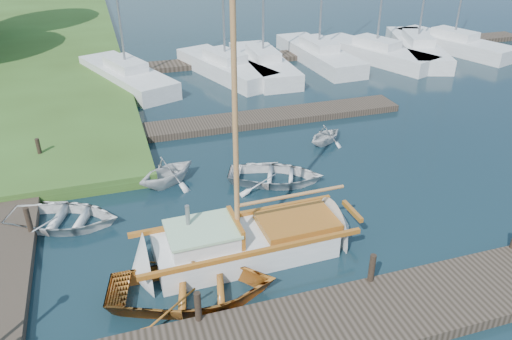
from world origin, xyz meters
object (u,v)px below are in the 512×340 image
object	(u,v)px
mooring_post_1	(198,306)
sailboat	(250,243)
marina_boat_3	(319,53)
marina_boat_1	(225,66)
marina_boat_4	(376,52)
marina_boat_2	(263,62)
marina_boat_6	(453,43)
marina_boat_5	(417,47)
tender_c	(276,173)
mooring_post_5	(39,148)
tender_d	(326,133)
mooring_post_4	(28,220)
tender_b	(167,169)
marina_boat_0	(127,74)
dinghy	(193,284)
mooring_post_2	(372,268)
tender_a	(63,215)

from	to	relation	value
mooring_post_1	sailboat	world-z (taller)	sailboat
marina_boat_3	marina_boat_1	bearing A→B (deg)	95.09
sailboat	marina_boat_4	bearing A→B (deg)	49.37
mooring_post_1	marina_boat_3	xyz separation A→B (m)	(11.74, 19.55, -0.11)
marina_boat_2	marina_boat_6	xyz separation A→B (m)	(13.63, 0.61, -0.02)
marina_boat_1	marina_boat_5	xyz separation A→B (m)	(12.94, 0.30, -0.00)
marina_boat_3	marina_boat_2	bearing A→B (deg)	100.49
marina_boat_6	tender_c	bearing A→B (deg)	109.05
mooring_post_5	tender_d	xyz separation A→B (m)	(11.14, -1.52, -0.23)
tender_c	tender_d	bearing A→B (deg)	-28.54
sailboat	tender_d	bearing A→B (deg)	48.29
mooring_post_1	marina_boat_6	size ratio (longest dim) A/B	0.08
mooring_post_4	marina_boat_5	distance (m)	26.42
tender_b	tender_d	bearing A→B (deg)	-106.75
mooring_post_5	marina_boat_2	distance (m)	14.58
mooring_post_4	marina_boat_1	size ratio (longest dim) A/B	0.09
mooring_post_1	marina_boat_2	size ratio (longest dim) A/B	0.06
tender_d	mooring_post_5	bearing A→B (deg)	54.65
mooring_post_4	tender_b	size ratio (longest dim) A/B	0.35
marina_boat_3	tender_c	bearing A→B (deg)	147.46
marina_boat_0	marina_boat_6	distance (m)	21.45
mooring_post_4	tender_d	bearing A→B (deg)	17.33
marina_boat_3	marina_boat_5	bearing A→B (deg)	-97.93
tender_b	marina_boat_5	distance (m)	21.64
marina_boat_4	mooring_post_4	bearing A→B (deg)	103.89
mooring_post_4	marina_boat_0	xyz separation A→B (m)	(3.96, 13.73, -0.12)
mooring_post_4	marina_boat_6	world-z (taller)	marina_boat_6
dinghy	tender_c	size ratio (longest dim) A/B	1.25
tender_d	marina_boat_4	size ratio (longest dim) A/B	0.18
mooring_post_2	sailboat	world-z (taller)	sailboat
mooring_post_2	tender_a	xyz separation A→B (m)	(-7.62, 5.49, -0.34)
marina_boat_3	tender_d	bearing A→B (deg)	154.50
mooring_post_2	marina_boat_5	distance (m)	23.54
marina_boat_1	marina_boat_0	bearing A→B (deg)	71.05
mooring_post_1	mooring_post_5	size ratio (longest dim) A/B	1.00
mooring_post_1	tender_c	xyz separation A→B (m)	(4.08, 6.05, -0.35)
marina_boat_6	tender_b	bearing A→B (deg)	101.80
marina_boat_1	marina_boat_6	bearing A→B (deg)	-106.33
mooring_post_1	sailboat	xyz separation A→B (m)	(1.99, 2.38, -0.36)
sailboat	mooring_post_2	bearing A→B (deg)	-44.95
mooring_post_1	tender_c	bearing A→B (deg)	56.03
tender_b	marina_boat_4	world-z (taller)	marina_boat_4
mooring_post_4	marina_boat_3	xyz separation A→B (m)	(15.74, 14.55, -0.11)
mooring_post_5	marina_boat_1	size ratio (longest dim) A/B	0.09
tender_a	tender_c	size ratio (longest dim) A/B	1.02
marina_boat_5	marina_boat_6	bearing A→B (deg)	-66.17
marina_boat_1	marina_boat_3	bearing A→B (deg)	-100.21
dinghy	tender_a	xyz separation A→B (m)	(-3.20, 4.40, -0.08)
tender_d	marina_boat_2	bearing A→B (deg)	-31.12
tender_a	tender_b	world-z (taller)	tender_b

